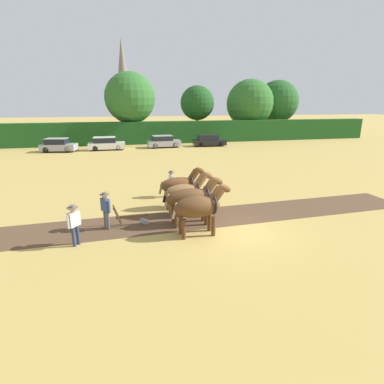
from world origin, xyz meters
TOP-DOWN VIEW (x-y plane):
  - ground_plane at (0.00, 0.00)m, footprint 240.00×240.00m
  - plowed_furrow_strip at (-6.97, 1.58)m, footprint 35.08×4.06m
  - hedgerow at (0.00, 30.95)m, footprint 66.68×1.40m
  - tree_left at (-3.17, 32.70)m, footprint 7.00×7.00m
  - tree_center_left at (6.86, 34.27)m, footprint 5.12×5.12m
  - tree_center at (15.44, 34.21)m, footprint 7.40×7.40m
  - tree_center_right at (20.57, 35.01)m, footprint 6.81×6.81m
  - church_spire at (-3.43, 69.72)m, footprint 3.19×3.19m
  - draft_horse_lead_left at (-1.55, -0.04)m, footprint 2.69×1.05m
  - draft_horse_lead_right at (-1.59, 1.18)m, footprint 2.90×1.02m
  - draft_horse_trail_left at (-1.63, 2.40)m, footprint 2.71×0.97m
  - draft_horse_trail_right at (-1.68, 3.62)m, footprint 2.64×0.95m
  - plow at (-4.24, 1.69)m, footprint 1.69×0.47m
  - farmer_at_plow at (-5.51, 1.52)m, footprint 0.45×0.57m
  - farmer_beside_team at (-1.85, 5.69)m, footprint 0.41×0.64m
  - farmer_onlooker_left at (-6.66, 0.08)m, footprint 0.46×0.54m
  - parked_car_far_left at (-11.97, 26.02)m, footprint 4.16×2.43m
  - parked_car_left at (-6.55, 26.27)m, footprint 4.34×1.81m
  - parked_car_center_left at (0.56, 26.83)m, footprint 4.24×2.05m
  - parked_car_center at (6.64, 26.77)m, footprint 4.34×2.02m

SIDE VIEW (x-z plane):
  - ground_plane at x=0.00m, z-range 0.00..0.00m
  - plowed_furrow_strip at x=-6.97m, z-range 0.00..0.01m
  - plow at x=-4.24m, z-range -0.24..0.88m
  - parked_car_center at x=6.64m, z-range -0.03..1.47m
  - parked_car_center_left at x=0.56m, z-range -0.03..1.51m
  - parked_car_left at x=-6.55m, z-range -0.04..1.54m
  - parked_car_far_left at x=-11.97m, z-range -0.03..1.56m
  - farmer_beside_team at x=-1.85m, z-range 0.13..1.76m
  - farmer_onlooker_left at x=-6.66m, z-range 0.15..1.86m
  - farmer_at_plow at x=-5.51m, z-range 0.15..1.89m
  - draft_horse_trail_left at x=-1.63m, z-range 0.09..2.40m
  - draft_horse_trail_right at x=-1.68m, z-range 0.15..2.44m
  - draft_horse_lead_left at x=-1.55m, z-range 0.15..2.45m
  - draft_horse_lead_right at x=-1.59m, z-range 0.16..2.47m
  - hedgerow at x=0.00m, z-range 0.00..3.05m
  - tree_center at x=15.44m, z-range 0.85..9.97m
  - tree_center_left at x=6.86m, z-range 1.45..9.53m
  - tree_center_right at x=20.57m, z-range 1.14..10.24m
  - tree_left at x=-3.17m, z-range 1.33..11.02m
  - church_spire at x=-3.43m, z-range 0.48..21.18m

